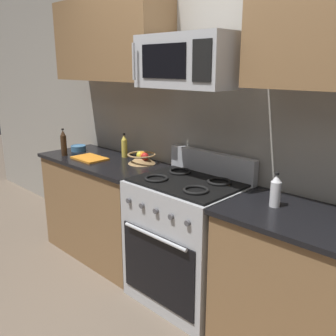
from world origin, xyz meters
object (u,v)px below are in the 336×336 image
at_px(microwave, 192,61).
at_px(fruit_basket, 142,158).
at_px(bottle_vinegar, 276,191).
at_px(prep_bowl, 78,148).
at_px(bottle_oil, 124,146).
at_px(bottle_soy, 64,143).
at_px(cutting_board, 90,158).
at_px(range_oven, 187,240).

distance_m(microwave, fruit_basket, 1.00).
bearing_deg(microwave, bottle_vinegar, -0.17).
bearing_deg(prep_bowl, bottle_oil, 16.80).
relative_size(microwave, bottle_soy, 2.75).
distance_m(cutting_board, bottle_soy, 0.31).
bearing_deg(prep_bowl, bottle_vinegar, -0.22).
xyz_separation_m(fruit_basket, cutting_board, (-0.44, -0.22, -0.04)).
height_order(range_oven, fruit_basket, range_oven).
bearing_deg(fruit_basket, bottle_vinegar, -5.25).
bearing_deg(bottle_oil, microwave, -9.91).
relative_size(microwave, bottle_vinegar, 3.33).
bearing_deg(prep_bowl, microwave, -0.23).
xyz_separation_m(fruit_basket, prep_bowl, (-0.79, -0.11, -0.02)).
height_order(microwave, cutting_board, microwave).
height_order(bottle_vinegar, bottle_oil, bottle_oil).
relative_size(cutting_board, bottle_oil, 1.42).
xyz_separation_m(range_oven, bottle_soy, (-1.36, -0.16, 0.55)).
xyz_separation_m(microwave, bottle_oil, (-0.92, 0.16, -0.72)).
height_order(bottle_soy, bottle_oil, bottle_soy).
distance_m(bottle_soy, prep_bowl, 0.22).
bearing_deg(bottle_vinegar, bottle_soy, -174.75).
distance_m(fruit_basket, prep_bowl, 0.80).
relative_size(range_oven, fruit_basket, 4.57).
bearing_deg(cutting_board, range_oven, 4.31).
relative_size(range_oven, cutting_board, 3.57).
xyz_separation_m(microwave, bottle_soy, (-1.36, -0.19, -0.70)).
height_order(fruit_basket, prep_bowl, fruit_basket).
distance_m(range_oven, cutting_board, 1.16).
height_order(range_oven, bottle_vinegar, bottle_vinegar).
distance_m(fruit_basket, bottle_oil, 0.29).
bearing_deg(microwave, bottle_soy, -172.16).
bearing_deg(microwave, bottle_oil, 170.09).
xyz_separation_m(microwave, prep_bowl, (-1.43, 0.01, -0.79)).
xyz_separation_m(bottle_vinegar, bottle_soy, (-2.01, -0.18, 0.02)).
distance_m(microwave, bottle_vinegar, 0.98).
height_order(cutting_board, bottle_vinegar, bottle_vinegar).
bearing_deg(cutting_board, bottle_vinegar, 3.46).
bearing_deg(range_oven, cutting_board, -175.69).
xyz_separation_m(bottle_soy, prep_bowl, (-0.07, 0.19, -0.09)).
distance_m(microwave, prep_bowl, 1.63).
xyz_separation_m(fruit_basket, bottle_oil, (-0.28, 0.04, 0.05)).
xyz_separation_m(microwave, bottle_vinegar, (0.65, -0.00, -0.72)).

